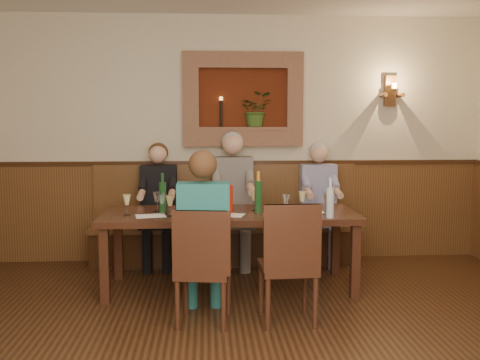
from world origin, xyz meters
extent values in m
cube|color=#C6B896|center=(0.00, 3.00, 1.40)|extent=(6.00, 0.04, 2.80)
cube|color=#562E18|center=(0.00, 2.98, 0.55)|extent=(6.00, 0.04, 1.10)
cube|color=#381E0F|center=(0.00, 2.98, 1.12)|extent=(6.02, 0.06, 0.05)
cube|color=#511C0B|center=(0.20, 2.98, 1.85)|extent=(1.00, 0.02, 0.70)
cube|color=#8B5A47|center=(0.20, 2.94, 2.29)|extent=(1.36, 0.12, 0.18)
cube|color=#8B5A47|center=(0.20, 2.94, 1.41)|extent=(1.36, 0.12, 0.18)
cube|color=#8B5A47|center=(-0.39, 2.94, 1.85)|extent=(0.18, 0.12, 0.70)
cube|color=#8B5A47|center=(0.79, 2.94, 1.85)|extent=(0.18, 0.12, 0.70)
cube|color=#8B5A47|center=(0.20, 2.94, 1.52)|extent=(1.00, 0.14, 0.04)
imported|color=#32531C|center=(0.35, 2.94, 1.74)|extent=(0.35, 0.30, 0.39)
cylinder|color=black|center=(-0.05, 2.94, 1.69)|extent=(0.03, 0.03, 0.30)
cylinder|color=#FFBF59|center=(-0.05, 2.94, 1.86)|extent=(0.04, 0.04, 0.04)
cube|color=#562E18|center=(1.90, 2.95, 1.95)|extent=(0.12, 0.08, 0.35)
cylinder|color=#562E18|center=(1.80, 2.88, 1.90)|extent=(0.05, 0.18, 0.05)
cylinder|color=#562E18|center=(2.00, 2.88, 1.90)|extent=(0.05, 0.18, 0.05)
cylinder|color=#FFBF59|center=(1.90, 2.82, 2.00)|extent=(0.06, 0.06, 0.06)
cube|color=black|center=(0.00, 1.85, 0.72)|extent=(2.40, 0.90, 0.06)
cube|color=black|center=(-1.12, 1.48, 0.34)|extent=(0.08, 0.08, 0.69)
cube|color=black|center=(1.12, 1.48, 0.34)|extent=(0.08, 0.08, 0.69)
cube|color=black|center=(-1.12, 2.22, 0.34)|extent=(0.08, 0.08, 0.69)
cube|color=black|center=(1.12, 2.22, 0.34)|extent=(0.08, 0.08, 0.69)
cube|color=#381E0F|center=(0.00, 2.76, 0.20)|extent=(3.00, 0.40, 0.40)
cube|color=#562E18|center=(0.00, 2.76, 0.42)|extent=(3.00, 0.45, 0.06)
cube|color=#562E18|center=(0.00, 2.95, 0.78)|extent=(3.00, 0.06, 0.66)
cube|color=black|center=(-0.25, 0.99, 0.20)|extent=(0.45, 0.45, 0.40)
cube|color=black|center=(-0.25, 0.99, 0.42)|extent=(0.47, 0.47, 0.05)
cube|color=black|center=(-0.28, 0.81, 0.70)|extent=(0.42, 0.10, 0.50)
cube|color=black|center=(0.43, 0.99, 0.21)|extent=(0.43, 0.43, 0.42)
cube|color=black|center=(0.43, 0.99, 0.44)|extent=(0.45, 0.45, 0.05)
cube|color=black|center=(0.43, 0.79, 0.73)|extent=(0.44, 0.06, 0.52)
cube|color=black|center=(-0.75, 2.62, 0.23)|extent=(0.40, 0.42, 0.45)
cube|color=black|center=(-0.75, 2.78, 0.86)|extent=(0.40, 0.21, 0.52)
sphere|color=#D8A384|center=(-0.75, 2.74, 1.24)|extent=(0.20, 0.20, 0.20)
sphere|color=#4C2D19|center=(-0.75, 2.79, 1.26)|extent=(0.22, 0.22, 0.22)
cube|color=#544E4C|center=(0.07, 2.60, 0.23)|extent=(0.45, 0.47, 0.45)
cube|color=#544E4C|center=(0.07, 2.78, 0.92)|extent=(0.45, 0.24, 0.59)
sphere|color=#D8A384|center=(0.07, 2.74, 1.35)|extent=(0.22, 0.22, 0.22)
sphere|color=#B2B2B2|center=(0.07, 2.79, 1.37)|extent=(0.25, 0.25, 0.25)
cube|color=navy|center=(1.04, 2.62, 0.23)|extent=(0.40, 0.42, 0.45)
cube|color=navy|center=(1.04, 2.78, 0.86)|extent=(0.40, 0.21, 0.52)
sphere|color=#D8A384|center=(1.04, 2.74, 1.24)|extent=(0.20, 0.20, 0.20)
sphere|color=#B2B2B2|center=(1.04, 2.79, 1.26)|extent=(0.22, 0.22, 0.22)
cube|color=#1C5063|center=(-0.25, 1.15, 0.23)|extent=(0.41, 0.43, 0.45)
cube|color=#1C5063|center=(-0.25, 0.98, 0.87)|extent=(0.41, 0.21, 0.53)
sphere|color=#D8A384|center=(-0.25, 1.02, 1.26)|extent=(0.20, 0.20, 0.20)
sphere|color=#4C2D19|center=(-0.25, 0.97, 1.28)|extent=(0.22, 0.22, 0.22)
cylinder|color=red|center=(-0.08, 1.84, 0.88)|extent=(0.28, 0.28, 0.26)
cylinder|color=#19471E|center=(0.27, 1.82, 0.90)|extent=(0.07, 0.07, 0.30)
cylinder|color=orange|center=(0.27, 1.82, 1.10)|extent=(0.03, 0.03, 0.09)
cylinder|color=#19471E|center=(-0.63, 1.85, 0.89)|extent=(0.08, 0.08, 0.29)
cylinder|color=#19471E|center=(-0.63, 1.85, 1.08)|extent=(0.03, 0.03, 0.09)
cylinder|color=silver|center=(0.88, 1.49, 0.88)|extent=(0.07, 0.07, 0.27)
cylinder|color=silver|center=(0.88, 1.49, 1.06)|extent=(0.03, 0.03, 0.09)
cube|color=white|center=(-0.73, 1.68, 0.75)|extent=(0.30, 0.24, 0.00)
cube|color=white|center=(-0.02, 1.68, 0.75)|extent=(0.33, 0.27, 0.00)
cube|color=white|center=(0.77, 1.80, 0.75)|extent=(0.26, 0.19, 0.00)
cube|color=white|center=(-0.27, 1.57, 0.75)|extent=(0.30, 0.23, 0.00)
camera|label=1|loc=(-0.22, -3.17, 1.63)|focal=40.00mm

